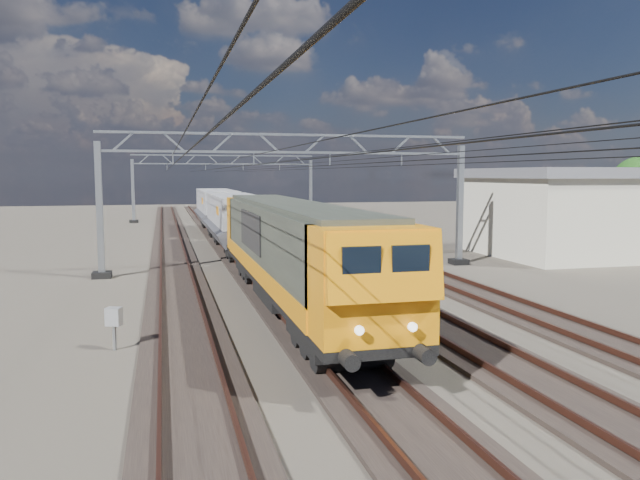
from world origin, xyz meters
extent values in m
plane|color=#2B2620|center=(0.00, 0.00, 0.00)|extent=(160.00, 160.00, 0.00)
cube|color=black|center=(-6.00, 0.00, 0.06)|extent=(2.60, 140.00, 0.12)
cube|color=#522C21|center=(-6.72, 0.00, 0.22)|extent=(0.08, 140.00, 0.16)
cube|color=#522C21|center=(-5.28, 0.00, 0.22)|extent=(0.08, 140.00, 0.16)
cube|color=black|center=(-2.00, 0.00, 0.06)|extent=(2.60, 140.00, 0.12)
cube|color=#522C21|center=(-2.72, 0.00, 0.22)|extent=(0.08, 140.00, 0.16)
cube|color=#522C21|center=(-1.28, 0.00, 0.22)|extent=(0.08, 140.00, 0.16)
cube|color=black|center=(2.00, 0.00, 0.06)|extent=(2.60, 140.00, 0.12)
cube|color=#522C21|center=(1.28, 0.00, 0.22)|extent=(0.08, 140.00, 0.16)
cube|color=#522C21|center=(2.72, 0.00, 0.22)|extent=(0.08, 140.00, 0.16)
cube|color=black|center=(6.00, 0.00, 0.06)|extent=(2.60, 140.00, 0.12)
cube|color=#522C21|center=(5.28, 0.00, 0.22)|extent=(0.08, 140.00, 0.16)
cube|color=#522C21|center=(6.72, 0.00, 0.22)|extent=(0.08, 140.00, 0.16)
cube|color=#969DA3|center=(-9.50, 4.00, 3.30)|extent=(0.30, 0.30, 6.60)
cube|color=#969DA3|center=(9.50, 4.00, 3.30)|extent=(0.30, 0.30, 6.60)
cube|color=black|center=(-9.50, 4.00, 0.15)|extent=(0.90, 0.90, 0.30)
cube|color=black|center=(9.50, 4.00, 0.15)|extent=(0.90, 0.90, 0.30)
cube|color=#969DA3|center=(0.00, 4.00, 7.05)|extent=(19.30, 0.18, 0.12)
cube|color=#969DA3|center=(0.00, 4.00, 6.15)|extent=(19.30, 0.18, 0.12)
cube|color=#969DA3|center=(-8.31, 4.00, 6.60)|extent=(1.03, 0.10, 0.94)
cube|color=#969DA3|center=(-5.94, 4.00, 6.60)|extent=(1.03, 0.10, 0.94)
cube|color=#969DA3|center=(-3.56, 4.00, 6.60)|extent=(1.03, 0.10, 0.94)
cube|color=#969DA3|center=(-1.19, 4.00, 6.60)|extent=(1.03, 0.10, 0.94)
cube|color=#969DA3|center=(1.19, 4.00, 6.60)|extent=(1.03, 0.10, 0.94)
cube|color=#969DA3|center=(3.56, 4.00, 6.60)|extent=(1.03, 0.10, 0.94)
cube|color=#969DA3|center=(5.94, 4.00, 6.60)|extent=(1.03, 0.10, 0.94)
cube|color=#969DA3|center=(8.31, 4.00, 6.60)|extent=(1.03, 0.10, 0.94)
cube|color=#969DA3|center=(-6.00, 4.00, 5.82)|extent=(0.06, 0.06, 0.65)
cube|color=#969DA3|center=(-2.00, 4.00, 5.82)|extent=(0.06, 0.06, 0.65)
cube|color=#969DA3|center=(2.00, 4.00, 5.82)|extent=(0.06, 0.06, 0.65)
cube|color=#969DA3|center=(6.00, 4.00, 5.82)|extent=(0.06, 0.06, 0.65)
cube|color=#969DA3|center=(-9.50, 40.00, 3.30)|extent=(0.30, 0.30, 6.60)
cube|color=#969DA3|center=(9.50, 40.00, 3.30)|extent=(0.30, 0.30, 6.60)
cube|color=black|center=(-9.50, 40.00, 0.15)|extent=(0.90, 0.90, 0.30)
cube|color=black|center=(9.50, 40.00, 0.15)|extent=(0.90, 0.90, 0.30)
cube|color=#969DA3|center=(0.00, 40.00, 7.05)|extent=(19.30, 0.18, 0.12)
cube|color=#969DA3|center=(0.00, 40.00, 6.15)|extent=(19.30, 0.18, 0.12)
cube|color=#969DA3|center=(-8.31, 40.00, 6.60)|extent=(1.03, 0.10, 0.94)
cube|color=#969DA3|center=(-5.94, 40.00, 6.60)|extent=(1.03, 0.10, 0.94)
cube|color=#969DA3|center=(-3.56, 40.00, 6.60)|extent=(1.03, 0.10, 0.94)
cube|color=#969DA3|center=(-1.19, 40.00, 6.60)|extent=(1.03, 0.10, 0.94)
cube|color=#969DA3|center=(1.19, 40.00, 6.60)|extent=(1.03, 0.10, 0.94)
cube|color=#969DA3|center=(3.56, 40.00, 6.60)|extent=(1.03, 0.10, 0.94)
cube|color=#969DA3|center=(5.94, 40.00, 6.60)|extent=(1.03, 0.10, 0.94)
cube|color=#969DA3|center=(8.31, 40.00, 6.60)|extent=(1.03, 0.10, 0.94)
cube|color=#969DA3|center=(-6.00, 40.00, 5.82)|extent=(0.06, 0.06, 0.65)
cube|color=#969DA3|center=(-2.00, 40.00, 5.82)|extent=(0.06, 0.06, 0.65)
cube|color=#969DA3|center=(2.00, 40.00, 5.82)|extent=(0.06, 0.06, 0.65)
cube|color=#969DA3|center=(6.00, 40.00, 5.82)|extent=(0.06, 0.06, 0.65)
cylinder|color=black|center=(-6.00, 8.00, 5.50)|extent=(0.03, 140.00, 0.03)
cylinder|color=black|center=(-6.00, 8.00, 6.00)|extent=(0.03, 140.00, 0.03)
cylinder|color=black|center=(-2.00, 8.00, 5.50)|extent=(0.03, 140.00, 0.03)
cylinder|color=black|center=(-2.00, 8.00, 6.00)|extent=(0.03, 140.00, 0.03)
cylinder|color=black|center=(2.00, 8.00, 5.50)|extent=(0.03, 140.00, 0.03)
cylinder|color=black|center=(2.00, 8.00, 6.00)|extent=(0.03, 140.00, 0.03)
cylinder|color=black|center=(6.00, 8.00, 5.50)|extent=(0.03, 140.00, 0.03)
cylinder|color=black|center=(6.00, 8.00, 6.00)|extent=(0.03, 140.00, 0.03)
cube|color=black|center=(-2.00, -11.76, 0.75)|extent=(2.20, 3.60, 0.60)
cube|color=black|center=(-2.00, 1.24, 0.75)|extent=(2.20, 3.60, 0.60)
cube|color=black|center=(-2.00, -5.26, 1.13)|extent=(2.65, 20.00, 0.25)
cube|color=black|center=(-2.00, -5.26, 0.75)|extent=(2.20, 4.50, 0.75)
cube|color=#2D3129|center=(-2.00, -5.26, 2.55)|extent=(2.65, 17.00, 2.60)
cube|color=orange|center=(-3.34, -5.26, 1.55)|extent=(0.04, 17.00, 0.60)
cube|color=orange|center=(-0.66, -5.26, 1.55)|extent=(0.04, 17.00, 0.60)
cube|color=black|center=(-3.35, -4.26, 2.90)|extent=(0.05, 5.00, 1.40)
cube|color=black|center=(-0.65, -4.26, 2.90)|extent=(0.05, 5.00, 1.40)
cube|color=#2D3129|center=(-2.00, -5.26, 3.92)|extent=(2.25, 18.00, 0.15)
cube|color=orange|center=(-2.00, -14.36, 2.55)|extent=(2.65, 1.80, 2.60)
cube|color=orange|center=(-2.00, -15.31, 3.05)|extent=(2.60, 0.46, 1.52)
cube|color=black|center=(-2.55, -15.41, 3.15)|extent=(0.85, 0.08, 0.75)
cube|color=black|center=(-1.45, -15.41, 3.15)|extent=(0.85, 0.08, 0.75)
cylinder|color=black|center=(-2.85, -15.56, 1.15)|extent=(0.36, 0.50, 0.36)
cylinder|color=black|center=(-1.15, -15.56, 1.15)|extent=(0.36, 0.50, 0.36)
cylinder|color=white|center=(-2.60, -15.46, 1.75)|extent=(0.20, 0.08, 0.20)
cylinder|color=white|center=(-1.40, -15.46, 1.75)|extent=(0.20, 0.08, 0.20)
cube|color=orange|center=(-2.00, 3.84, 2.55)|extent=(2.65, 1.80, 2.60)
cube|color=orange|center=(-2.00, 4.79, 3.05)|extent=(2.60, 0.46, 1.52)
cube|color=black|center=(-2.55, 4.89, 3.15)|extent=(0.85, 0.08, 0.75)
cube|color=black|center=(-1.45, 4.89, 3.15)|extent=(0.85, 0.08, 0.75)
cylinder|color=black|center=(-2.85, 5.04, 1.15)|extent=(0.36, 0.50, 0.36)
cylinder|color=black|center=(-1.15, 5.04, 1.15)|extent=(0.36, 0.50, 0.36)
cylinder|color=white|center=(-2.60, 4.94, 1.75)|extent=(0.20, 0.08, 0.20)
cylinder|color=white|center=(-1.40, 4.94, 1.75)|extent=(0.20, 0.08, 0.20)
cube|color=black|center=(-2.00, 7.94, 0.72)|extent=(2.20, 2.60, 0.55)
cube|color=black|center=(-2.00, 16.94, 0.72)|extent=(2.20, 2.60, 0.55)
cube|color=black|center=(-2.00, 12.44, 1.08)|extent=(2.40, 13.00, 0.20)
cube|color=slate|center=(-2.00, 12.44, 2.80)|extent=(2.80, 12.00, 1.80)
cube|color=#4B4C53|center=(-2.95, 12.44, 1.55)|extent=(1.48, 12.00, 1.36)
cube|color=#4B4C53|center=(-1.05, 12.44, 1.55)|extent=(1.48, 12.00, 1.36)
cube|color=orange|center=(-3.42, 9.44, 2.90)|extent=(0.04, 1.20, 0.50)
cube|color=black|center=(-2.00, 22.14, 0.72)|extent=(2.20, 2.60, 0.55)
cube|color=black|center=(-2.00, 31.14, 0.72)|extent=(2.20, 2.60, 0.55)
cube|color=black|center=(-2.00, 26.64, 1.08)|extent=(2.40, 13.00, 0.20)
cube|color=slate|center=(-2.00, 26.64, 2.80)|extent=(2.80, 12.00, 1.80)
cube|color=#4B4C53|center=(-2.95, 26.64, 1.55)|extent=(1.48, 12.00, 1.36)
cube|color=#4B4C53|center=(-1.05, 26.64, 1.55)|extent=(1.48, 12.00, 1.36)
cube|color=orange|center=(-3.42, 23.64, 2.90)|extent=(0.04, 1.20, 0.50)
cube|color=#969DA3|center=(-7.98, -9.36, 0.36)|extent=(0.10, 0.10, 0.73)
cube|color=#979A9E|center=(-7.98, -9.36, 0.99)|extent=(0.50, 0.44, 0.52)
cube|color=beige|center=(22.00, 6.00, 2.40)|extent=(18.00, 10.00, 4.80)
cube|color=slate|center=(22.00, 6.00, 5.10)|extent=(18.60, 10.60, 0.60)
cylinder|color=#342917|center=(30.00, 14.00, 1.53)|extent=(0.70, 0.70, 3.07)
sphere|color=black|center=(30.00, 14.00, 4.30)|extent=(4.30, 4.30, 4.30)
camera|label=1|loc=(-6.55, -27.69, 5.01)|focal=35.00mm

